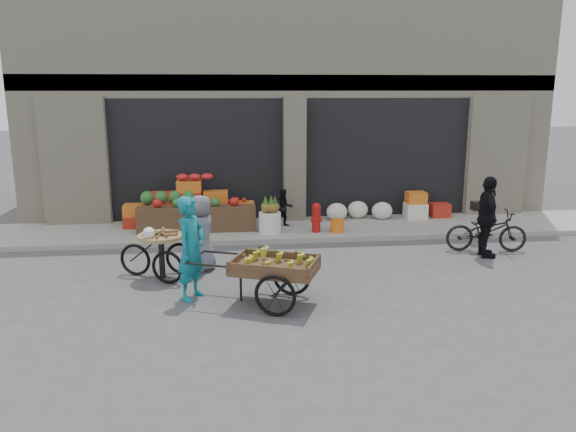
{
  "coord_description": "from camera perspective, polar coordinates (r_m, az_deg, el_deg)",
  "views": [
    {
      "loc": [
        -1.73,
        -9.25,
        3.47
      ],
      "look_at": [
        -0.6,
        1.05,
        1.1
      ],
      "focal_mm": 35.0,
      "sensor_mm": 36.0,
      "label": 1
    }
  ],
  "objects": [
    {
      "name": "vendor_grey",
      "position": [
        10.91,
        -8.74,
        -1.74
      ],
      "size": [
        0.76,
        0.86,
        1.49
      ],
      "primitive_type": "imported",
      "rotation": [
        0.0,
        0.0,
        -2.07
      ],
      "color": "slate",
      "rests_on": "ground"
    },
    {
      "name": "sidewalk",
      "position": [
        13.89,
        1.08,
        -1.34
      ],
      "size": [
        18.0,
        2.2,
        0.12
      ],
      "primitive_type": "cube",
      "color": "gray",
      "rests_on": "ground"
    },
    {
      "name": "bicycle",
      "position": [
        12.87,
        19.5,
        -1.44
      ],
      "size": [
        1.79,
        0.86,
        0.9
      ],
      "primitive_type": "imported",
      "rotation": [
        0.0,
        0.0,
        1.41
      ],
      "color": "black",
      "rests_on": "ground"
    },
    {
      "name": "vendor_woman",
      "position": [
        9.46,
        -9.81,
        -3.24
      ],
      "size": [
        0.68,
        0.76,
        1.75
      ],
      "primitive_type": "imported",
      "rotation": [
        0.0,
        0.0,
        1.06
      ],
      "color": "#106F7F",
      "rests_on": "ground"
    },
    {
      "name": "orange_bucket",
      "position": [
        13.4,
        5.02,
        -0.99
      ],
      "size": [
        0.32,
        0.32,
        0.3
      ],
      "primitive_type": "cylinder",
      "color": "orange",
      "rests_on": "sidewalk"
    },
    {
      "name": "building",
      "position": [
        17.37,
        -0.56,
        12.55
      ],
      "size": [
        14.0,
        6.45,
        7.0
      ],
      "color": "beige",
      "rests_on": "ground"
    },
    {
      "name": "cyclist",
      "position": [
        12.35,
        19.59,
        -0.11
      ],
      "size": [
        0.57,
        1.05,
        1.71
      ],
      "primitive_type": "imported",
      "rotation": [
        0.0,
        0.0,
        1.41
      ],
      "color": "black",
      "rests_on": "ground"
    },
    {
      "name": "fruit_display",
      "position": [
        13.94,
        -9.23,
        1.13
      ],
      "size": [
        3.1,
        1.12,
        1.24
      ],
      "color": "#AD2718",
      "rests_on": "sidewalk"
    },
    {
      "name": "seated_person",
      "position": [
        13.83,
        -0.4,
        0.83
      ],
      "size": [
        0.51,
        0.43,
        0.93
      ],
      "primitive_type": "imported",
      "rotation": [
        0.0,
        0.0,
        0.17
      ],
      "color": "black",
      "rests_on": "sidewalk"
    },
    {
      "name": "fire_hydrant",
      "position": [
        13.3,
        2.89,
        -0.02
      ],
      "size": [
        0.22,
        0.22,
        0.71
      ],
      "color": "#A5140F",
      "rests_on": "sidewalk"
    },
    {
      "name": "banana_cart",
      "position": [
        9.11,
        -1.66,
        -4.85
      ],
      "size": [
        2.45,
        1.67,
        0.96
      ],
      "rotation": [
        0.0,
        0.0,
        -0.38
      ],
      "color": "brown",
      "rests_on": "ground"
    },
    {
      "name": "right_bay_goods",
      "position": [
        14.93,
        10.8,
        0.81
      ],
      "size": [
        3.35,
        0.6,
        0.7
      ],
      "color": "silver",
      "rests_on": "sidewalk"
    },
    {
      "name": "ground",
      "position": [
        10.03,
        4.1,
        -7.4
      ],
      "size": [
        80.0,
        80.0,
        0.0
      ],
      "primitive_type": "plane",
      "color": "#424244",
      "rests_on": "ground"
    },
    {
      "name": "tricycle_cart",
      "position": [
        10.67,
        -12.78,
        -3.25
      ],
      "size": [
        1.45,
        1.08,
        0.95
      ],
      "rotation": [
        0.0,
        0.0,
        -0.36
      ],
      "color": "#9E7F51",
      "rests_on": "ground"
    },
    {
      "name": "pineapple_bin",
      "position": [
        13.26,
        -1.85,
        -0.65
      ],
      "size": [
        0.52,
        0.52,
        0.5
      ],
      "primitive_type": "cylinder",
      "color": "silver",
      "rests_on": "sidewalk"
    }
  ]
}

